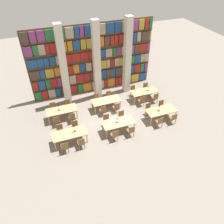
{
  "coord_description": "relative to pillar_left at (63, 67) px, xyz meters",
  "views": [
    {
      "loc": [
        -4.14,
        -11.28,
        10.05
      ],
      "look_at": [
        0.0,
        -0.13,
        0.67
      ],
      "focal_mm": 35.0,
      "sensor_mm": 36.0,
      "label": 1
    }
  ],
  "objects": [
    {
      "name": "chair_18",
      "position": [
        3.03,
        -2.61,
        -2.51
      ],
      "size": [
        0.42,
        0.4,
        0.89
      ],
      "color": "brown",
      "rests_on": "ground_plane"
    },
    {
      "name": "desk_lamp_4",
      "position": [
        6.04,
        -1.76,
        -1.96
      ],
      "size": [
        0.14,
        0.14,
        0.45
      ],
      "color": "black",
      "rests_on": "reading_table_5"
    },
    {
      "name": "ground_plane",
      "position": [
        2.47,
        -3.12,
        -3.0
      ],
      "size": [
        40.0,
        40.0,
        0.0
      ],
      "primitive_type": "plane",
      "color": "gray"
    },
    {
      "name": "chair_23",
      "position": [
        6.3,
        -0.97,
        -2.51
      ],
      "size": [
        0.42,
        0.4,
        0.89
      ],
      "rotation": [
        0.0,
        0.0,
        3.14
      ],
      "color": "brown",
      "rests_on": "ground_plane"
    },
    {
      "name": "chair_22",
      "position": [
        6.3,
        -2.49,
        -2.51
      ],
      "size": [
        0.42,
        0.4,
        0.89
      ],
      "color": "brown",
      "rests_on": "ground_plane"
    },
    {
      "name": "desk_lamp_0",
      "position": [
        -0.41,
        -4.36,
        -1.92
      ],
      "size": [
        0.14,
        0.14,
        0.49
      ],
      "color": "black",
      "rests_on": "reading_table_0"
    },
    {
      "name": "chair_1",
      "position": [
        -1.23,
        -3.64,
        -2.51
      ],
      "size": [
        0.42,
        0.4,
        0.89
      ],
      "rotation": [
        0.0,
        0.0,
        3.14
      ],
      "color": "brown",
      "rests_on": "ground_plane"
    },
    {
      "name": "chair_6",
      "position": [
        3.01,
        -5.25,
        -2.51
      ],
      "size": [
        0.42,
        0.4,
        0.89
      ],
      "color": "brown",
      "rests_on": "ground_plane"
    },
    {
      "name": "chair_20",
      "position": [
        5.15,
        -2.49,
        -2.51
      ],
      "size": [
        0.42,
        0.4,
        0.89
      ],
      "color": "brown",
      "rests_on": "ground_plane"
    },
    {
      "name": "reading_table_5",
      "position": [
        5.73,
        -1.73,
        -2.33
      ],
      "size": [
        2.12,
        0.95,
        0.74
      ],
      "color": "tan",
      "rests_on": "ground_plane"
    },
    {
      "name": "bookshelf_bank",
      "position": [
        2.46,
        1.02,
        -0.32
      ],
      "size": [
        9.9,
        0.35,
        5.5
      ],
      "color": "brown",
      "rests_on": "ground_plane"
    },
    {
      "name": "reading_table_4",
      "position": [
        2.52,
        -1.85,
        -2.33
      ],
      "size": [
        2.12,
        0.95,
        0.74
      ],
      "color": "tan",
      "rests_on": "ground_plane"
    },
    {
      "name": "chair_13",
      "position": [
        -1.29,
        -1.1,
        -2.51
      ],
      "size": [
        0.42,
        0.4,
        0.89
      ],
      "rotation": [
        0.0,
        0.0,
        3.14
      ],
      "color": "brown",
      "rests_on": "ground_plane"
    },
    {
      "name": "desk_lamp_3",
      "position": [
        -0.97,
        -1.87,
        -1.92
      ],
      "size": [
        0.14,
        0.14,
        0.5
      ],
      "color": "black",
      "rests_on": "reading_table_3"
    },
    {
      "name": "reading_table_0",
      "position": [
        -0.74,
        -4.4,
        -2.33
      ],
      "size": [
        2.12,
        0.95,
        0.74
      ],
      "color": "tan",
      "rests_on": "ground_plane"
    },
    {
      "name": "desk_lamp_1",
      "position": [
        2.36,
        -4.48,
        -1.98
      ],
      "size": [
        0.14,
        0.14,
        0.42
      ],
      "color": "black",
      "rests_on": "reading_table_1"
    },
    {
      "name": "pillar_center",
      "position": [
        2.47,
        0.0,
        0.0
      ],
      "size": [
        0.5,
        0.5,
        6.0
      ],
      "color": "beige",
      "rests_on": "ground_plane"
    },
    {
      "name": "reading_table_3",
      "position": [
        -0.78,
        -1.86,
        -2.33
      ],
      "size": [
        2.12,
        0.95,
        0.74
      ],
      "color": "tan",
      "rests_on": "ground_plane"
    },
    {
      "name": "chair_10",
      "position": [
        6.24,
        -5.11,
        -2.51
      ],
      "size": [
        0.42,
        0.4,
        0.89
      ],
      "color": "brown",
      "rests_on": "ground_plane"
    },
    {
      "name": "reading_table_2",
      "position": [
        5.73,
        -4.35,
        -2.33
      ],
      "size": [
        2.12,
        0.95,
        0.74
      ],
      "color": "tan",
      "rests_on": "ground_plane"
    },
    {
      "name": "pillar_left",
      "position": [
        0.0,
        0.0,
        0.0
      ],
      "size": [
        0.5,
        0.5,
        6.0
      ],
      "color": "beige",
      "rests_on": "ground_plane"
    },
    {
      "name": "chair_0",
      "position": [
        -1.23,
        -5.16,
        -2.51
      ],
      "size": [
        0.42,
        0.4,
        0.89
      ],
      "color": "brown",
      "rests_on": "ground_plane"
    },
    {
      "name": "chair_14",
      "position": [
        -0.22,
        -2.62,
        -2.51
      ],
      "size": [
        0.42,
        0.4,
        0.89
      ],
      "color": "brown",
      "rests_on": "ground_plane"
    },
    {
      "name": "chair_16",
      "position": [
        2.01,
        -2.61,
        -2.51
      ],
      "size": [
        0.42,
        0.4,
        0.89
      ],
      "color": "brown",
      "rests_on": "ground_plane"
    },
    {
      "name": "chair_11",
      "position": [
        6.24,
        -3.59,
        -2.51
      ],
      "size": [
        0.42,
        0.4,
        0.89
      ],
      "rotation": [
        0.0,
        0.0,
        3.14
      ],
      "color": "brown",
      "rests_on": "ground_plane"
    },
    {
      "name": "chair_7",
      "position": [
        3.01,
        -3.73,
        -2.51
      ],
      "size": [
        0.42,
        0.4,
        0.89
      ],
      "rotation": [
        0.0,
        0.0,
        3.14
      ],
      "color": "brown",
      "rests_on": "ground_plane"
    },
    {
      "name": "chair_2",
      "position": [
        -0.23,
        -5.16,
        -2.51
      ],
      "size": [
        0.42,
        0.4,
        0.89
      ],
      "color": "brown",
      "rests_on": "ground_plane"
    },
    {
      "name": "reading_table_1",
      "position": [
        2.45,
        -4.49,
        -2.33
      ],
      "size": [
        2.12,
        0.95,
        0.74
      ],
      "color": "tan",
      "rests_on": "ground_plane"
    },
    {
      "name": "chair_15",
      "position": [
        -0.22,
        -1.1,
        -2.51
      ],
      "size": [
        0.42,
        0.4,
        0.89
      ],
      "rotation": [
        0.0,
        0.0,
        3.14
      ],
      "color": "brown",
      "rests_on": "ground_plane"
    },
    {
      "name": "pillar_right",
      "position": [
        4.94,
        0.0,
        0.0
      ],
      "size": [
        0.5,
        0.5,
        6.0
      ],
      "color": "beige",
      "rests_on": "ground_plane"
    },
    {
      "name": "chair_17",
      "position": [
        2.01,
        -1.09,
        -2.51
      ],
      "size": [
        0.42,
        0.4,
        0.89
      ],
      "rotation": [
        0.0,
        0.0,
        3.14
      ],
      "color": "brown",
      "rests_on": "ground_plane"
    },
    {
      "name": "chair_12",
      "position": [
        -1.29,
        -2.62,
        -2.51
      ],
      "size": [
        0.42,
        0.4,
        0.89
      ],
      "color": "brown",
      "rests_on": "ground_plane"
    },
    {
      "name": "chair_5",
      "position": [
        1.9,
        -3.73,
        -2.51
      ],
      "size": [
        0.42,
        0.4,
        0.89
      ],
      "rotation": [
        0.0,
        0.0,
        3.14
      ],
      "color": "brown",
      "rests_on": "ground_plane"
    },
    {
      "name": "chair_19",
      "position": [
        3.03,
        -1.09,
        -2.51
      ],
      "size": [
        0.42,
        0.4,
        0.89
      ],
      "rotation": [
        0.0,
        0.0,
        3.14
      ],
      "color": "brown",
      "rests_on": "ground_plane"
    },
    {
      "name": "chair_3",
      "position": [
        -0.23,
        -3.64,
        -2.51
      ],
      "size": [
        0.42,
        0.4,
        0.89
      ],
      "rotation": [
        0.0,
        0.0,
        3.14
      ],
      "color": "brown",
      "rests_on": "ground_plane"
    },
    {
      "name": "chair_9",
      "position": [
        5.17,
        -3.59,
        -2.51
      ],
      "size": [
        0.42,
        0.4,
        0.89
      ],
      "rotation": [
        0.0,
        0.0,
        3.14
      ],
      "color": "brown",
      "rests_on": "ground_plane"
    },
    {
      "name": "chair_4",
      "position": [
        1.9,
        -5.25,
        -2.51
      ],
      "size": [
        0.42,
        0.4,
        0.89
      ],
      "color": "brown",
      "rests_on": "ground_plane"
    },
    {
      "name": "chair_8",
      "position": [
        5.17,
        -5.11,
        -2.51
      ],
      "size": [
        0.42,
        0.4,
        0.89
      ],
      "color": "brown",
      "rests_on": "ground_plane"
    },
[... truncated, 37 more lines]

